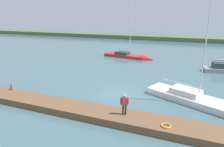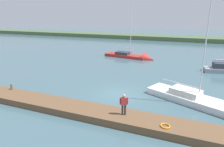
% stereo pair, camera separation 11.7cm
% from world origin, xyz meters
% --- Properties ---
extents(ground_plane, '(200.00, 200.00, 0.00)m').
position_xyz_m(ground_plane, '(0.00, 0.00, 0.00)').
color(ground_plane, '#42606B').
extents(far_shoreline, '(180.00, 8.00, 2.40)m').
position_xyz_m(far_shoreline, '(0.00, -47.71, 0.00)').
color(far_shoreline, '#4C603D').
rests_on(far_shoreline, ground_plane).
extents(dock_pier, '(25.44, 2.28, 0.57)m').
position_xyz_m(dock_pier, '(0.00, 4.78, 0.28)').
color(dock_pier, brown).
rests_on(dock_pier, ground_plane).
extents(mooring_post_near, '(0.18, 0.18, 0.54)m').
position_xyz_m(mooring_post_near, '(9.67, 3.99, 0.84)').
color(mooring_post_near, brown).
rests_on(mooring_post_near, dock_pier).
extents(life_ring_buoy, '(0.66, 0.66, 0.10)m').
position_xyz_m(life_ring_buoy, '(-5.23, 5.24, 0.62)').
color(life_ring_buoy, orange).
rests_on(life_ring_buoy, dock_pier).
extents(sailboat_outer_mooring, '(9.93, 6.00, 11.05)m').
position_xyz_m(sailboat_outer_mooring, '(-8.17, -0.17, 0.16)').
color(sailboat_outer_mooring, white).
rests_on(sailboat_outer_mooring, ground_plane).
extents(sailboat_inner_slip, '(9.67, 3.69, 11.29)m').
position_xyz_m(sailboat_inner_slip, '(3.34, -17.19, 0.18)').
color(sailboat_inner_slip, '#B22823').
rests_on(sailboat_inner_slip, ground_plane).
extents(person_on_dock, '(0.58, 0.38, 1.61)m').
position_xyz_m(person_on_dock, '(-2.18, 4.72, 1.48)').
color(person_on_dock, '#28282D').
rests_on(person_on_dock, dock_pier).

